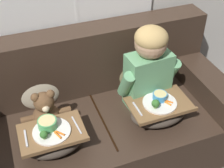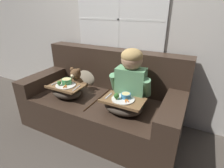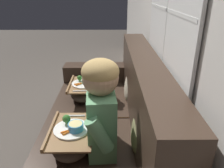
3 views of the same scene
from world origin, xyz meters
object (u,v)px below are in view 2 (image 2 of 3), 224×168
(throw_pillow_behind_child, at_px, (138,83))
(throw_pillow_behind_teddy, at_px, (87,73))
(lap_tray_teddy, at_px, (66,90))
(couch, at_px, (104,101))
(child_figure, at_px, (131,75))
(teddy_bear, at_px, (76,81))
(lap_tray_child, at_px, (123,105))

(throw_pillow_behind_child, relative_size, throw_pillow_behind_teddy, 0.97)
(lap_tray_teddy, bearing_deg, couch, 33.26)
(couch, xyz_separation_m, lap_tray_teddy, (-0.39, -0.25, 0.18))
(throw_pillow_behind_child, bearing_deg, throw_pillow_behind_teddy, 180.00)
(throw_pillow_behind_teddy, bearing_deg, couch, -28.86)
(child_figure, height_order, teddy_bear, child_figure)
(throw_pillow_behind_teddy, distance_m, lap_tray_child, 0.90)
(lap_tray_teddy, bearing_deg, throw_pillow_behind_child, 31.12)
(throw_pillow_behind_child, bearing_deg, couch, -151.14)
(throw_pillow_behind_child, xyz_separation_m, throw_pillow_behind_teddy, (-0.77, 0.00, 0.00))
(couch, bearing_deg, child_figure, -7.66)
(couch, xyz_separation_m, teddy_bear, (-0.39, -0.06, 0.23))
(throw_pillow_behind_child, relative_size, lap_tray_teddy, 0.86)
(teddy_bear, bearing_deg, lap_tray_teddy, -90.32)
(throw_pillow_behind_teddy, distance_m, teddy_bear, 0.27)
(lap_tray_child, bearing_deg, child_figure, 89.93)
(throw_pillow_behind_teddy, relative_size, child_figure, 0.57)
(teddy_bear, bearing_deg, child_figure, 0.25)
(couch, xyz_separation_m, child_figure, (0.39, -0.05, 0.45))
(throw_pillow_behind_teddy, xyz_separation_m, lap_tray_child, (0.77, -0.47, -0.08))
(throw_pillow_behind_child, distance_m, throw_pillow_behind_teddy, 0.77)
(teddy_bear, height_order, lap_tray_child, teddy_bear)
(lap_tray_teddy, bearing_deg, child_figure, 14.64)
(throw_pillow_behind_child, bearing_deg, lap_tray_teddy, -148.88)
(couch, xyz_separation_m, throw_pillow_behind_teddy, (-0.39, 0.21, 0.26))
(child_figure, bearing_deg, throw_pillow_behind_teddy, 161.08)
(couch, height_order, child_figure, child_figure)
(couch, distance_m, lap_tray_teddy, 0.50)
(child_figure, xyz_separation_m, lap_tray_teddy, (-0.77, -0.20, -0.27))
(throw_pillow_behind_teddy, relative_size, lap_tray_child, 0.84)
(throw_pillow_behind_teddy, bearing_deg, throw_pillow_behind_child, 0.00)
(teddy_bear, xyz_separation_m, lap_tray_child, (0.77, -0.20, -0.05))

